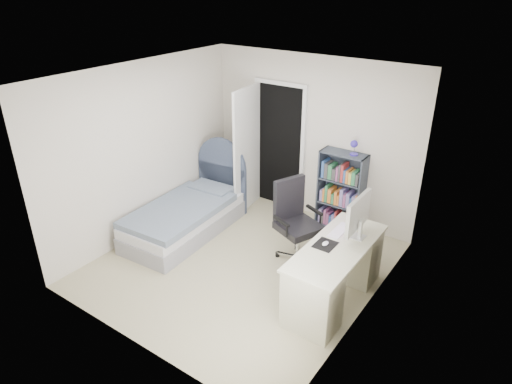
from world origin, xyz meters
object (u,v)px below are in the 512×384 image
Objects in this scene: bookcase at (341,194)px; office_chair at (295,217)px; bed at (188,214)px; desk at (336,271)px; floor_lamp at (246,169)px; nightstand at (238,175)px.

office_chair is (-0.13, -1.13, 0.07)m from bookcase.
office_chair is at bearing 9.51° from bed.
bed is 1.41× the size of bookcase.
bookcase is 1.78m from desk.
bookcase is at bearing 38.08° from bed.
bed is 1.30× the size of desk.
bookcase is (1.75, -0.01, 0.04)m from floor_lamp.
bookcase is (1.86, 0.06, 0.15)m from nightstand.
floor_lamp is 2.96m from desk.
floor_lamp reaches higher than nightstand.
desk is at bearing -66.20° from bookcase.
bookcase is 1.25× the size of office_chair.
bookcase is 0.92× the size of desk.
floor_lamp is at bearing 146.63° from desk.
bookcase reaches higher than bed.
bookcase reaches higher than desk.
bed is at bearing -170.49° from office_chair.
bed reaches higher than office_chair.
nightstand is 0.40× the size of desk.
bed is 2.30m from bookcase.
nightstand is at bearing 148.39° from office_chair.
desk is at bearing -4.81° from bed.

